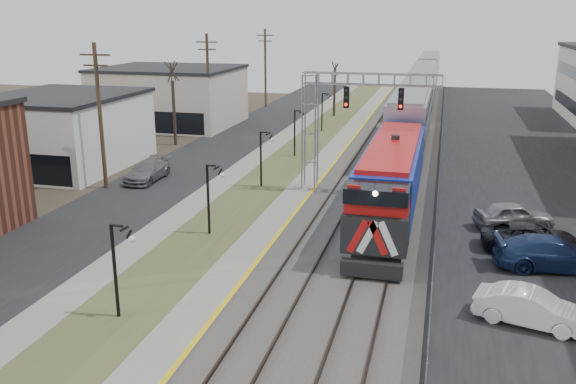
% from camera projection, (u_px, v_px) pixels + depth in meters
% --- Properties ---
extents(street_west, '(7.00, 120.00, 0.04)m').
position_uv_depth(street_west, '(200.00, 159.00, 51.51)').
color(street_west, black).
rests_on(street_west, ground).
extents(sidewalk, '(2.00, 120.00, 0.08)m').
position_uv_depth(sidewalk, '(251.00, 162.00, 50.44)').
color(sidewalk, gray).
rests_on(sidewalk, ground).
extents(grass_median, '(4.00, 120.00, 0.06)m').
position_uv_depth(grass_median, '(286.00, 164.00, 49.73)').
color(grass_median, '#4A532C').
rests_on(grass_median, ground).
extents(platform, '(2.00, 120.00, 0.24)m').
position_uv_depth(platform, '(322.00, 165.00, 48.99)').
color(platform, gray).
rests_on(platform, ground).
extents(ballast_bed, '(8.00, 120.00, 0.20)m').
position_uv_depth(ballast_bed, '(384.00, 169.00, 47.81)').
color(ballast_bed, '#595651').
rests_on(ballast_bed, ground).
extents(parking_lot, '(16.00, 120.00, 0.04)m').
position_uv_depth(parking_lot, '(548.00, 180.00, 44.99)').
color(parking_lot, black).
rests_on(parking_lot, ground).
extents(platform_edge, '(0.24, 120.00, 0.01)m').
position_uv_depth(platform_edge, '(333.00, 164.00, 48.75)').
color(platform_edge, gold).
rests_on(platform_edge, platform).
extents(track_near, '(1.58, 120.00, 0.15)m').
position_uv_depth(track_near, '(359.00, 165.00, 48.24)').
color(track_near, '#2D2119').
rests_on(track_near, ballast_bed).
extents(track_far, '(1.58, 120.00, 0.15)m').
position_uv_depth(track_far, '(404.00, 168.00, 47.41)').
color(track_far, '#2D2119').
rests_on(track_far, ballast_bed).
extents(train, '(3.00, 85.85, 5.33)m').
position_uv_depth(train, '(420.00, 97.00, 68.22)').
color(train, '#142EA7').
rests_on(train, ground).
extents(signal_gantry, '(9.00, 1.07, 8.15)m').
position_uv_depth(signal_gantry, '(335.00, 111.00, 40.41)').
color(signal_gantry, gray).
rests_on(signal_gantry, ground).
extents(lampposts, '(0.14, 62.14, 4.00)m').
position_uv_depth(lampposts, '(210.00, 198.00, 33.63)').
color(lampposts, black).
rests_on(lampposts, ground).
extents(utility_poles, '(0.28, 80.28, 10.00)m').
position_uv_depth(utility_poles, '(100.00, 118.00, 41.52)').
color(utility_poles, '#4C3823').
rests_on(utility_poles, ground).
extents(fence, '(0.04, 120.00, 1.60)m').
position_uv_depth(fence, '(440.00, 163.00, 46.62)').
color(fence, gray).
rests_on(fence, ground).
extents(buildings_west, '(14.00, 67.00, 7.00)m').
position_uv_depth(buildings_west, '(14.00, 144.00, 42.88)').
color(buildings_west, '#B7AFA0').
rests_on(buildings_west, ground).
extents(bare_trees, '(12.30, 42.30, 5.95)m').
position_uv_depth(bare_trees, '(203.00, 119.00, 54.67)').
color(bare_trees, '#382D23').
rests_on(bare_trees, ground).
extents(car_lot_b, '(4.55, 2.58, 1.42)m').
position_uv_depth(car_lot_b, '(531.00, 309.00, 23.81)').
color(car_lot_b, white).
rests_on(car_lot_b, ground).
extents(car_lot_c, '(5.13, 2.48, 1.41)m').
position_uv_depth(car_lot_c, '(532.00, 239.00, 31.24)').
color(car_lot_c, black).
rests_on(car_lot_c, ground).
extents(car_lot_d, '(5.72, 2.95, 1.59)m').
position_uv_depth(car_lot_d, '(553.00, 254.00, 29.04)').
color(car_lot_d, '#16254D').
rests_on(car_lot_d, ground).
extents(car_lot_e, '(4.77, 3.14, 1.51)m').
position_uv_depth(car_lot_e, '(514.00, 216.00, 34.64)').
color(car_lot_e, gray).
rests_on(car_lot_e, ground).
extents(car_street_b, '(2.03, 4.90, 1.42)m').
position_uv_depth(car_street_b, '(147.00, 171.00, 44.63)').
color(car_street_b, slate).
rests_on(car_street_b, ground).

